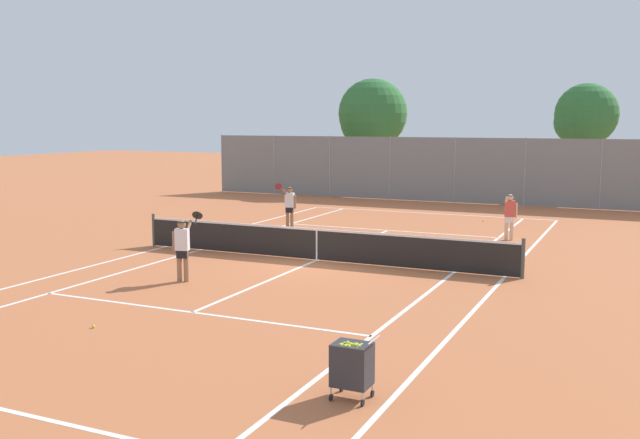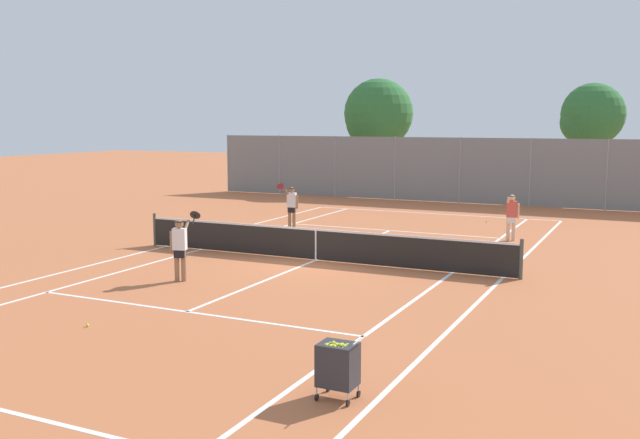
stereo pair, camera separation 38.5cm
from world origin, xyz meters
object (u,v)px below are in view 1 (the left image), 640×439
Objects in this scene: player_near_side at (183,246)px; player_far_right at (510,214)px; loose_tennis_ball_1 at (242,239)px; tree_behind_right at (584,117)px; ball_cart at (352,364)px; tennis_net at (317,243)px; loose_tennis_ball_0 at (93,326)px; player_far_left at (289,205)px; tree_behind_left at (371,116)px; loose_tennis_ball_2 at (483,221)px.

player_far_right is at bearing 57.07° from player_near_side.
loose_tennis_ball_1 is 20.61m from tree_behind_right.
tree_behind_right reaches higher than loose_tennis_ball_1.
ball_cart is 0.54× the size of player_near_side.
tree_behind_right is at bearing 85.24° from player_far_right.
tennis_net is at bearing -30.21° from loose_tennis_ball_1.
tree_behind_right reaches higher than loose_tennis_ball_0.
player_far_left is 26.88× the size of loose_tennis_ball_1.
tree_behind_left reaches higher than tree_behind_right.
loose_tennis_ball_0 is (-6.07, 1.24, -0.50)m from ball_cart.
loose_tennis_ball_0 is at bearing 168.50° from ball_cart.
ball_cart is at bearing -59.83° from player_far_left.
player_near_side reaches higher than loose_tennis_ball_0.
tennis_net is 4.59m from loose_tennis_ball_1.
player_far_right reaches higher than loose_tennis_ball_1.
tennis_net is 12.47× the size of ball_cart.
ball_cart is 17.03m from player_far_left.
player_near_side reaches higher than tennis_net.
loose_tennis_ball_2 is 0.01× the size of tree_behind_right.
tree_behind_left is (-8.70, 9.90, 4.37)m from loose_tennis_ball_2.
tree_behind_left is at bearing 96.28° from loose_tennis_ball_1.
loose_tennis_ball_0 is 1.00× the size of loose_tennis_ball_2.
player_far_left reaches higher than ball_cart.
loose_tennis_ball_1 is at bearing 149.79° from tennis_net.
loose_tennis_ball_0 is 0.01× the size of tree_behind_right.
player_near_side is 9.42m from player_far_left.
ball_cart reaches higher than loose_tennis_ball_2.
loose_tennis_ball_1 is 1.00× the size of loose_tennis_ball_2.
loose_tennis_ball_0 is at bearing -97.81° from tennis_net.
tennis_net is at bearing -73.65° from tree_behind_left.
loose_tennis_ball_0 is at bearing -103.63° from tree_behind_right.
player_near_side is 26.88× the size of loose_tennis_ball_1.
tennis_net is 1.84× the size of tree_behind_left.
player_far_right is at bearing 5.32° from player_far_left.
player_far_left is 13.74m from loose_tennis_ball_0.
player_far_left reaches higher than player_far_right.
loose_tennis_ball_0 is (2.48, -13.48, -0.89)m from player_far_left.
tree_behind_left is 11.62m from tree_behind_right.
tree_behind_right is (0.76, 29.42, 3.79)m from ball_cart.
loose_tennis_ball_2 is (3.91, 18.43, 0.00)m from loose_tennis_ball_0.
ball_cart is 0.60× the size of player_far_right.
player_near_side is 26.88× the size of loose_tennis_ball_2.
player_far_left reaches higher than loose_tennis_ball_1.
player_far_left is at bearing 124.31° from tennis_net.
player_near_side is 25.40m from tree_behind_right.
player_far_right is 4.63m from loose_tennis_ball_2.
player_far_right is 17.89m from tree_behind_left.
player_far_left is at bearing -122.36° from tree_behind_right.
loose_tennis_ball_2 is at bearing 71.58° from player_near_side.
tree_behind_left reaches higher than loose_tennis_ball_2.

